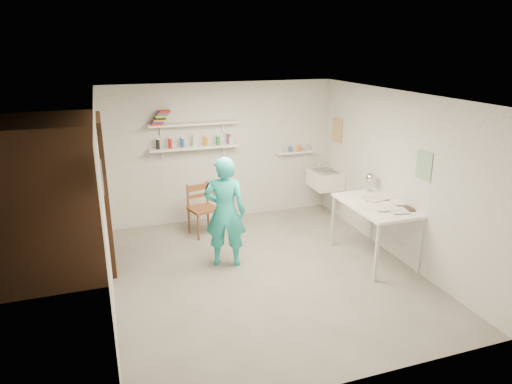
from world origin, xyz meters
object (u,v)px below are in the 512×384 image
object	(u,v)px
belfast_sink	(325,179)
work_table	(374,232)
wall_clock	(215,190)
wooden_chair	(203,209)
desk_lamp	(371,178)
man	(225,212)

from	to	relation	value
belfast_sink	work_table	size ratio (longest dim) A/B	0.47
wall_clock	wooden_chair	xyz separation A→B (m)	(0.00, 0.93, -0.61)
wall_clock	wooden_chair	bearing A→B (deg)	110.74
wall_clock	desk_lamp	bearing A→B (deg)	15.72
man	wall_clock	distance (m)	0.34
wooden_chair	work_table	bearing A→B (deg)	-52.88
work_table	wall_clock	bearing A→B (deg)	161.27
wooden_chair	work_table	size ratio (longest dim) A/B	0.70
belfast_sink	man	world-z (taller)	man
belfast_sink	wall_clock	xyz separation A→B (m)	(-2.27, -1.05, 0.35)
wooden_chair	desk_lamp	world-z (taller)	desk_lamp
work_table	desk_lamp	distance (m)	0.85
belfast_sink	desk_lamp	bearing A→B (deg)	-85.48
desk_lamp	wooden_chair	bearing A→B (deg)	153.97
work_table	desk_lamp	bearing A→B (deg)	67.58
man	wall_clock	world-z (taller)	man
belfast_sink	wall_clock	world-z (taller)	wall_clock
man	desk_lamp	bearing A→B (deg)	-159.34
wooden_chair	desk_lamp	bearing A→B (deg)	-41.19
man	work_table	bearing A→B (deg)	-173.16
belfast_sink	work_table	bearing A→B (deg)	-93.53
man	belfast_sink	bearing A→B (deg)	-129.07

